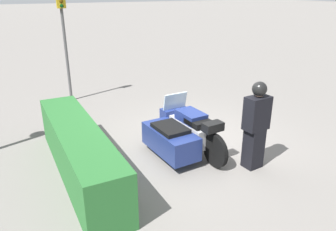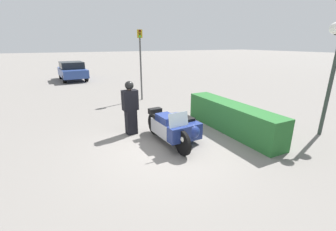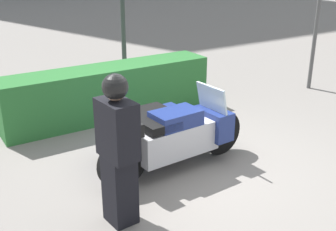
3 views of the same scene
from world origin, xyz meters
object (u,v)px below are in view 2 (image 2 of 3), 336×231
object	(u,v)px
police_motorcycle	(176,127)
officer_rider	(130,107)
hedge_bush_curbside	(231,118)
traffic_light_far	(140,55)
parked_car_background	(72,71)

from	to	relation	value
police_motorcycle	officer_rider	world-z (taller)	officer_rider
officer_rider	hedge_bush_curbside	size ratio (longest dim) A/B	0.44
traffic_light_far	parked_car_background	size ratio (longest dim) A/B	0.88
police_motorcycle	parked_car_background	bearing A→B (deg)	-176.28
police_motorcycle	officer_rider	xyz separation A→B (m)	(-1.28, -1.06, 0.48)
police_motorcycle	officer_rider	size ratio (longest dim) A/B	1.37
police_motorcycle	traffic_light_far	size ratio (longest dim) A/B	0.69
hedge_bush_curbside	traffic_light_far	bearing A→B (deg)	-168.35
police_motorcycle	officer_rider	bearing A→B (deg)	-143.73
police_motorcycle	hedge_bush_curbside	world-z (taller)	police_motorcycle
traffic_light_far	officer_rider	bearing A→B (deg)	-9.68
hedge_bush_curbside	parked_car_background	world-z (taller)	parked_car_background
officer_rider	police_motorcycle	bearing A→B (deg)	34.71
traffic_light_far	parked_car_background	world-z (taller)	traffic_light_far
officer_rider	hedge_bush_curbside	distance (m)	3.53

